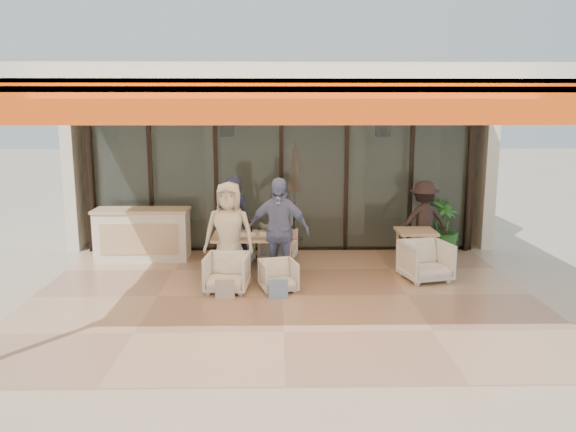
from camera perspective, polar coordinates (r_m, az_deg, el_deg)
name	(u,v)px	position (r m, az deg, el deg)	size (l,w,h in m)	color
ground	(283,297)	(9.07, -0.54, -8.23)	(70.00, 70.00, 0.00)	#C6B293
terrace_floor	(283,297)	(9.06, -0.54, -8.20)	(8.00, 6.00, 0.01)	tan
terrace_structure	(283,88)	(8.32, -0.56, 12.83)	(8.00, 6.00, 3.40)	silver
glass_storefront	(281,176)	(11.65, -0.68, 4.09)	(8.08, 0.10, 3.20)	#9EADA3
interior_block	(281,140)	(13.91, -0.71, 7.77)	(9.05, 3.62, 3.52)	silver
host_counter	(143,234)	(11.45, -14.56, -1.79)	(1.85, 0.65, 1.04)	silver
dining_table	(254,238)	(10.09, -3.44, -2.24)	(1.50, 0.90, 0.93)	#DFB688
chair_far_left	(236,246)	(11.11, -5.34, -3.03)	(0.61, 0.57, 0.63)	white
chair_far_right	(278,244)	(11.07, -1.00, -2.84)	(0.68, 0.63, 0.70)	white
chair_near_left	(227,271)	(9.27, -6.21, -5.58)	(0.68, 0.64, 0.70)	white
chair_near_right	(278,274)	(9.25, -0.99, -5.94)	(0.56, 0.53, 0.58)	white
diner_navy	(233,223)	(10.50, -5.60, -0.67)	(0.64, 0.42, 1.76)	#1B1E3D
diner_grey	(278,229)	(10.49, -1.01, -1.32)	(0.73, 0.57, 1.51)	slate
diner_cream	(229,233)	(9.63, -6.01, -1.72)	(0.86, 0.56, 1.76)	beige
diner_periwinkle	(278,231)	(9.58, -1.01, -1.50)	(1.07, 0.45, 1.83)	#718ABC
tote_bag_cream	(225,289)	(8.95, -6.42, -7.41)	(0.30, 0.10, 0.34)	silver
tote_bag_blue	(278,289)	(8.91, -0.99, -7.43)	(0.30, 0.10, 0.34)	#99BFD8
side_table	(416,236)	(10.73, 12.87, -1.97)	(0.70, 0.70, 0.74)	#DFB688
side_chair	(426,259)	(10.08, 13.82, -4.27)	(0.76, 0.71, 0.78)	white
standing_woman	(423,221)	(11.27, 13.58, -0.53)	(1.04, 0.60, 1.61)	black
potted_palm	(443,227)	(11.97, 15.45, -1.11)	(0.64, 0.64, 1.14)	#1E5919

